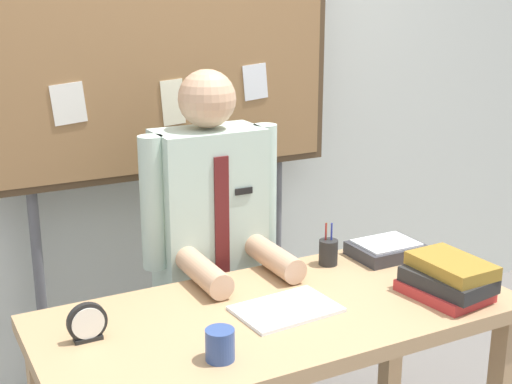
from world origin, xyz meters
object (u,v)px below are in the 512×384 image
person (211,271)px  coffee_mug (220,345)px  bulletin_board (162,36)px  pen_holder (328,252)px  desk (279,337)px  desk_clock (87,324)px  paper_tray (386,249)px  open_notebook (286,309)px  book_stack (448,279)px

person → coffee_mug: (-0.30, -0.73, 0.11)m
bulletin_board → pen_holder: bearing=-64.5°
desk → coffee_mug: coffee_mug is taller
desk → coffee_mug: (-0.30, -0.20, 0.15)m
person → desk_clock: bearing=-142.9°
paper_tray → pen_holder: bearing=172.0°
coffee_mug → open_notebook: bearing=29.7°
pen_holder → desk: bearing=-144.5°
bulletin_board → book_stack: 1.47m
coffee_mug → paper_tray: size_ratio=0.35×
paper_tray → bulletin_board: bearing=127.7°
book_stack → desk_clock: book_stack is taller
open_notebook → pen_holder: (0.34, 0.27, 0.04)m
bulletin_board → coffee_mug: (-0.30, -1.18, -0.76)m
person → coffee_mug: bearing=-112.5°
bulletin_board → open_notebook: bearing=-89.3°
bulletin_board → pen_holder: bulletin_board is taller
book_stack → paper_tray: (0.05, 0.39, -0.04)m
coffee_mug → pen_holder: 0.79m
open_notebook → desk_clock: (-0.61, 0.10, 0.05)m
bulletin_board → desk: bearing=-90.0°
book_stack → pen_holder: (-0.19, 0.42, -0.01)m
person → open_notebook: person is taller
bulletin_board → paper_tray: size_ratio=8.42×
coffee_mug → pen_holder: pen_holder is taller
desk → pen_holder: pen_holder is taller
desk → coffee_mug: size_ratio=16.96×
bulletin_board → book_stack: bulletin_board is taller
book_stack → desk: bearing=162.2°
desk → bulletin_board: bearing=90.0°
desk → book_stack: size_ratio=5.03×
desk → open_notebook: bearing=-58.9°
desk_clock → paper_tray: (1.19, 0.13, -0.03)m
person → bulletin_board: bulletin_board is taller
desk_clock → coffee_mug: size_ratio=1.29×
bulletin_board → desk_clock: 1.31m
book_stack → coffee_mug: 0.85m
book_stack → open_notebook: bearing=163.7°
bulletin_board → paper_tray: bearing=-52.3°
paper_tray → desk_clock: bearing=-173.5°
desk → book_stack: book_stack is taller
person → open_notebook: (0.01, -0.55, 0.07)m
open_notebook → coffee_mug: 0.37m
bulletin_board → book_stack: (0.54, -1.15, -0.74)m
open_notebook → pen_holder: bearing=38.6°
desk → bulletin_board: size_ratio=0.71×
coffee_mug → paper_tray: (0.90, 0.42, -0.02)m
desk → pen_holder: (0.35, 0.25, 0.15)m
open_notebook → desk: bearing=121.1°
open_notebook → pen_holder: 0.43m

